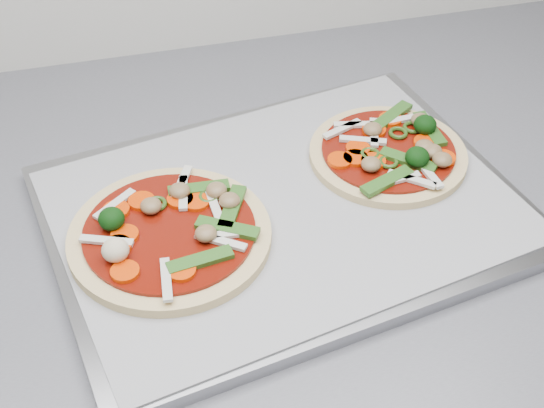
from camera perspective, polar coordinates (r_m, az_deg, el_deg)
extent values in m
cube|color=gray|center=(0.73, 0.93, -0.55)|extent=(0.49, 0.39, 0.01)
cube|color=gray|center=(0.72, 0.94, -0.07)|extent=(0.47, 0.38, 0.00)
cylinder|color=#E1C484|center=(0.69, -7.69, -2.41)|extent=(0.24, 0.24, 0.01)
cylinder|color=maroon|center=(0.69, -7.74, -2.00)|extent=(0.21, 0.21, 0.00)
cube|color=beige|center=(0.68, -12.36, -2.72)|extent=(0.05, 0.03, 0.00)
cylinder|color=#ED4600|center=(0.71, -5.72, 0.16)|extent=(0.03, 0.03, 0.00)
cube|color=#305E1A|center=(0.65, -5.44, -4.25)|extent=(0.06, 0.02, 0.00)
ellipsoid|color=olive|center=(0.70, -3.22, 0.26)|extent=(0.02, 0.02, 0.01)
ellipsoid|color=olive|center=(0.71, -4.20, 1.05)|extent=(0.02, 0.02, 0.01)
cube|color=beige|center=(0.71, -11.76, -0.02)|extent=(0.04, 0.04, 0.00)
cylinder|color=#ED4600|center=(0.64, -6.83, -5.00)|extent=(0.03, 0.03, 0.00)
cube|color=#305E1A|center=(0.70, -3.01, -0.23)|extent=(0.04, 0.06, 0.00)
cube|color=beige|center=(0.70, -4.37, -0.12)|extent=(0.01, 0.05, 0.00)
cylinder|color=#ED4600|center=(0.71, -9.79, 0.22)|extent=(0.03, 0.03, 0.00)
cylinder|color=#ED4600|center=(0.67, -11.55, -3.10)|extent=(0.04, 0.04, 0.00)
ellipsoid|color=olive|center=(0.67, -5.00, -2.23)|extent=(0.03, 0.03, 0.01)
ellipsoid|color=olive|center=(0.70, -9.11, -0.14)|extent=(0.02, 0.02, 0.01)
ellipsoid|color=olive|center=(0.71, -6.97, 1.00)|extent=(0.02, 0.02, 0.01)
cylinder|color=#ED4600|center=(0.65, -11.01, -5.02)|extent=(0.04, 0.04, 0.00)
cylinder|color=#ED4600|center=(0.71, -6.93, 0.34)|extent=(0.03, 0.03, 0.00)
ellipsoid|color=beige|center=(0.66, -11.71, -3.42)|extent=(0.03, 0.03, 0.02)
cylinder|color=#ED4600|center=(0.68, -11.03, -2.30)|extent=(0.03, 0.03, 0.00)
cube|color=beige|center=(0.73, -6.80, 1.63)|extent=(0.03, 0.05, 0.00)
ellipsoid|color=black|center=(0.69, -12.00, -1.09)|extent=(0.03, 0.03, 0.02)
cube|color=#305E1A|center=(0.72, -5.53, 1.15)|extent=(0.06, 0.02, 0.00)
cube|color=beige|center=(0.67, -3.88, -2.81)|extent=(0.04, 0.03, 0.00)
cube|color=#305E1A|center=(0.68, -3.38, -1.81)|extent=(0.06, 0.04, 0.00)
cube|color=beige|center=(0.67, -3.36, -2.30)|extent=(0.05, 0.01, 0.00)
cube|color=beige|center=(0.64, -7.96, -5.66)|extent=(0.01, 0.05, 0.00)
cube|color=beige|center=(0.72, -6.70, 0.85)|extent=(0.02, 0.05, 0.00)
torus|color=#294914|center=(0.71, -8.71, 0.02)|extent=(0.03, 0.03, 0.00)
torus|color=#294914|center=(0.71, -4.78, 0.55)|extent=(0.03, 0.03, 0.00)
cylinder|color=#ED4600|center=(0.71, -11.66, -0.45)|extent=(0.04, 0.04, 0.00)
cylinder|color=#E1C484|center=(0.78, 8.71, 3.72)|extent=(0.20, 0.20, 0.01)
cylinder|color=maroon|center=(0.78, 8.75, 4.05)|extent=(0.17, 0.17, 0.00)
torus|color=#294914|center=(0.81, 10.52, 5.70)|extent=(0.02, 0.02, 0.00)
torus|color=#294914|center=(0.80, 9.48, 5.30)|extent=(0.02, 0.02, 0.00)
cylinder|color=#ED4600|center=(0.79, 11.49, 4.55)|extent=(0.03, 0.03, 0.00)
cube|color=beige|center=(0.80, 7.68, 5.35)|extent=(0.02, 0.05, 0.00)
cube|color=beige|center=(0.74, 10.48, 1.85)|extent=(0.04, 0.04, 0.00)
ellipsoid|color=olive|center=(0.78, 11.43, 4.25)|extent=(0.03, 0.03, 0.01)
cylinder|color=#ED4600|center=(0.76, 7.64, 3.20)|extent=(0.03, 0.03, 0.00)
cylinder|color=#ED4600|center=(0.76, 5.13, 3.30)|extent=(0.03, 0.03, 0.00)
cube|color=beige|center=(0.82, 9.57, 6.26)|extent=(0.05, 0.01, 0.00)
cube|color=beige|center=(0.74, 9.42, 1.82)|extent=(0.05, 0.01, 0.00)
cylinder|color=#ED4600|center=(0.82, 8.91, 6.32)|extent=(0.04, 0.04, 0.00)
cube|color=beige|center=(0.75, 11.68, 2.32)|extent=(0.01, 0.05, 0.00)
cube|color=beige|center=(0.78, 6.86, 4.78)|extent=(0.05, 0.03, 0.00)
cube|color=#305E1A|center=(0.82, 9.02, 6.59)|extent=(0.06, 0.04, 0.00)
torus|color=#294914|center=(0.77, 7.39, 3.75)|extent=(0.03, 0.03, 0.00)
torus|color=#294914|center=(0.76, 8.76, 3.15)|extent=(0.02, 0.02, 0.00)
cylinder|color=#ED4600|center=(0.76, 6.31, 3.45)|extent=(0.03, 0.03, 0.00)
cube|color=#305E1A|center=(0.74, 8.67, 1.73)|extent=(0.06, 0.03, 0.00)
cube|color=beige|center=(0.80, 6.38, 5.96)|extent=(0.05, 0.02, 0.00)
ellipsoid|color=olive|center=(0.77, 11.98, 3.91)|extent=(0.03, 0.03, 0.01)
ellipsoid|color=olive|center=(0.76, 12.69, 3.28)|extent=(0.02, 0.02, 0.01)
ellipsoid|color=black|center=(0.76, 10.88, 3.49)|extent=(0.03, 0.03, 0.02)
ellipsoid|color=olive|center=(0.81, 11.10, 6.23)|extent=(0.03, 0.03, 0.01)
cylinder|color=#ED4600|center=(0.77, 12.77, 3.39)|extent=(0.03, 0.03, 0.00)
cube|color=#305E1A|center=(0.81, 11.78, 5.56)|extent=(0.01, 0.06, 0.00)
cube|color=#305E1A|center=(0.76, 10.21, 3.25)|extent=(0.05, 0.05, 0.00)
cylinder|color=#ED4600|center=(0.77, 6.49, 4.17)|extent=(0.03, 0.03, 0.00)
cylinder|color=#ED4600|center=(0.80, 7.68, 5.53)|extent=(0.03, 0.03, 0.00)
ellipsoid|color=olive|center=(0.79, 7.59, 5.60)|extent=(0.03, 0.03, 0.01)
cube|color=beige|center=(0.80, 5.31, 5.64)|extent=(0.05, 0.03, 0.00)
ellipsoid|color=olive|center=(0.75, 7.46, 2.98)|extent=(0.03, 0.03, 0.01)
ellipsoid|color=black|center=(0.80, 11.46, 5.87)|extent=(0.03, 0.03, 0.02)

